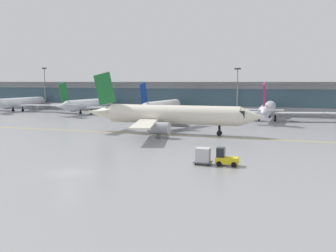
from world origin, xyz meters
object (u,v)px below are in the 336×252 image
(gate_airplane_1, at_px, (88,104))
(apron_light_mast_1, at_px, (237,89))
(apron_light_mast_0, at_px, (45,86))
(taxiing_regional_jet, at_px, (171,115))
(gate_airplane_2, at_px, (162,106))
(gate_airplane_3, at_px, (268,109))
(gate_airplane_0, at_px, (20,102))
(baggage_tug, at_px, (225,158))
(cargo_dolly_lead, at_px, (203,155))

(gate_airplane_1, distance_m, apron_light_mast_1, 44.57)
(apron_light_mast_0, bearing_deg, taxiing_regional_jet, -35.23)
(taxiing_regional_jet, bearing_deg, apron_light_mast_1, 84.46)
(gate_airplane_1, height_order, apron_light_mast_1, apron_light_mast_1)
(gate_airplane_2, height_order, apron_light_mast_1, apron_light_mast_1)
(gate_airplane_1, distance_m, gate_airplane_3, 53.23)
(apron_light_mast_1, bearing_deg, apron_light_mast_0, 179.67)
(apron_light_mast_1, bearing_deg, gate_airplane_0, -171.11)
(gate_airplane_2, distance_m, gate_airplane_3, 29.03)
(taxiing_regional_jet, relative_size, apron_light_mast_0, 2.39)
(taxiing_regional_jet, distance_m, apron_light_mast_0, 81.28)
(gate_airplane_0, xyz_separation_m, baggage_tug, (83.71, -60.01, -1.98))
(gate_airplane_1, relative_size, taxiing_regional_jet, 0.83)
(gate_airplane_1, relative_size, cargo_dolly_lead, 12.86)
(gate_airplane_0, relative_size, apron_light_mast_0, 1.98)
(baggage_tug, relative_size, cargo_dolly_lead, 1.21)
(gate_airplane_2, xyz_separation_m, taxiing_regional_jet, (15.96, -33.66, 0.59))
(gate_airplane_1, relative_size, gate_airplane_3, 1.00)
(gate_airplane_3, bearing_deg, cargo_dolly_lead, 176.89)
(apron_light_mast_1, bearing_deg, gate_airplane_2, -145.24)
(baggage_tug, distance_m, cargo_dolly_lead, 2.62)
(cargo_dolly_lead, distance_m, apron_light_mast_0, 107.64)
(taxiing_regional_jet, relative_size, baggage_tug, 12.78)
(gate_airplane_0, relative_size, cargo_dolly_lead, 12.85)
(taxiing_regional_jet, height_order, baggage_tug, taxiing_regional_jet)
(gate_airplane_3, distance_m, apron_light_mast_0, 80.73)
(baggage_tug, xyz_separation_m, apron_light_mast_0, (-82.70, 71.31, 7.09))
(gate_airplane_1, bearing_deg, gate_airplane_2, -88.72)
(gate_airplane_0, bearing_deg, gate_airplane_3, -93.49)
(taxiing_regional_jet, height_order, cargo_dolly_lead, taxiing_regional_jet)
(apron_light_mast_0, bearing_deg, gate_airplane_2, -14.65)
(gate_airplane_0, xyz_separation_m, cargo_dolly_lead, (81.11, -60.27, -1.82))
(gate_airplane_0, xyz_separation_m, gate_airplane_1, (27.15, -1.43, 0.00))
(gate_airplane_2, bearing_deg, gate_airplane_1, 89.82)
(gate_airplane_3, bearing_deg, gate_airplane_2, 84.63)
(taxiing_regional_jet, bearing_deg, gate_airplane_0, 149.64)
(taxiing_regional_jet, distance_m, cargo_dolly_lead, 28.45)
(gate_airplane_1, height_order, cargo_dolly_lead, gate_airplane_1)
(gate_airplane_0, xyz_separation_m, apron_light_mast_0, (1.01, 11.30, 5.10))
(apron_light_mast_1, bearing_deg, gate_airplane_3, -51.82)
(gate_airplane_3, height_order, apron_light_mast_0, apron_light_mast_0)
(cargo_dolly_lead, xyz_separation_m, apron_light_mast_1, (-11.38, 71.18, 6.43))
(gate_airplane_0, height_order, baggage_tug, gate_airplane_0)
(taxiing_regional_jet, height_order, apron_light_mast_1, apron_light_mast_1)
(gate_airplane_0, bearing_deg, cargo_dolly_lead, -128.23)
(gate_airplane_3, relative_size, taxiing_regional_jet, 0.83)
(gate_airplane_0, bearing_deg, apron_light_mast_0, -6.73)
(gate_airplane_0, relative_size, gate_airplane_2, 1.00)
(taxiing_regional_jet, xyz_separation_m, baggage_tug, (16.40, -24.50, -2.57))
(apron_light_mast_1, bearing_deg, taxiing_regional_jet, -92.99)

